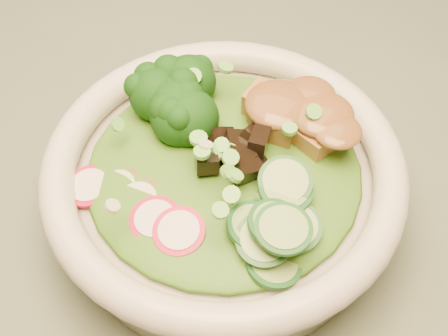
% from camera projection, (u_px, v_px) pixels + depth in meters
% --- Properties ---
extents(dining_table, '(1.20, 0.80, 0.75)m').
position_uv_depth(dining_table, '(121.00, 138.00, 0.66)').
color(dining_table, black).
rests_on(dining_table, ground).
extents(salad_bowl, '(0.25, 0.25, 0.07)m').
position_uv_depth(salad_bowl, '(224.00, 185.00, 0.43)').
color(salad_bowl, beige).
rests_on(salad_bowl, dining_table).
extents(lettuce_bed, '(0.19, 0.19, 0.02)m').
position_uv_depth(lettuce_bed, '(224.00, 167.00, 0.42)').
color(lettuce_bed, '#2E6315').
rests_on(lettuce_bed, salad_bowl).
extents(broccoli_florets, '(0.09, 0.08, 0.04)m').
position_uv_depth(broccoli_florets, '(176.00, 103.00, 0.43)').
color(broccoli_florets, black).
rests_on(broccoli_florets, salad_bowl).
extents(radish_slices, '(0.11, 0.06, 0.02)m').
position_uv_depth(radish_slices, '(147.00, 209.00, 0.39)').
color(radish_slices, '#B90E32').
rests_on(radish_slices, salad_bowl).
extents(cucumber_slices, '(0.08, 0.08, 0.03)m').
position_uv_depth(cucumber_slices, '(277.00, 221.00, 0.38)').
color(cucumber_slices, '#85AB5F').
rests_on(cucumber_slices, salad_bowl).
extents(mushroom_heap, '(0.08, 0.08, 0.04)m').
position_uv_depth(mushroom_heap, '(238.00, 148.00, 0.41)').
color(mushroom_heap, black).
rests_on(mushroom_heap, salad_bowl).
extents(tofu_cubes, '(0.09, 0.07, 0.03)m').
position_uv_depth(tofu_cubes, '(295.00, 123.00, 0.43)').
color(tofu_cubes, '#9C6234').
rests_on(tofu_cubes, salad_bowl).
extents(peanut_sauce, '(0.06, 0.05, 0.01)m').
position_uv_depth(peanut_sauce, '(296.00, 111.00, 0.42)').
color(peanut_sauce, brown).
rests_on(peanut_sauce, tofu_cubes).
extents(scallion_garnish, '(0.17, 0.17, 0.02)m').
position_uv_depth(scallion_garnish, '(224.00, 147.00, 0.40)').
color(scallion_garnish, '#65C144').
rests_on(scallion_garnish, salad_bowl).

